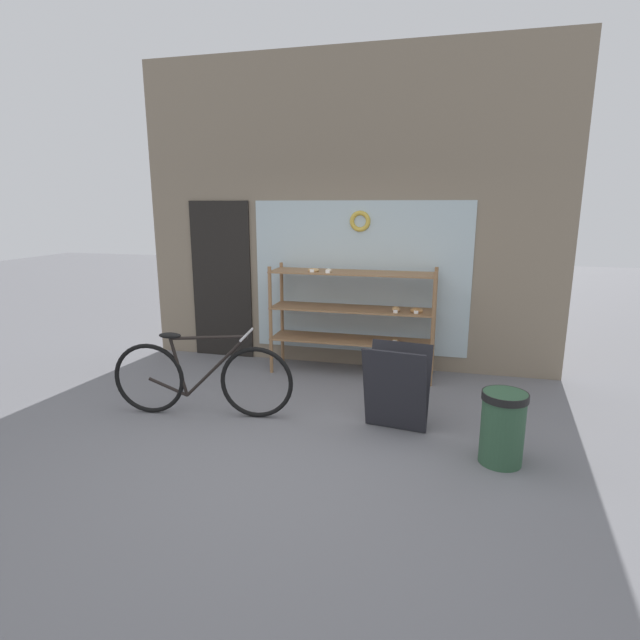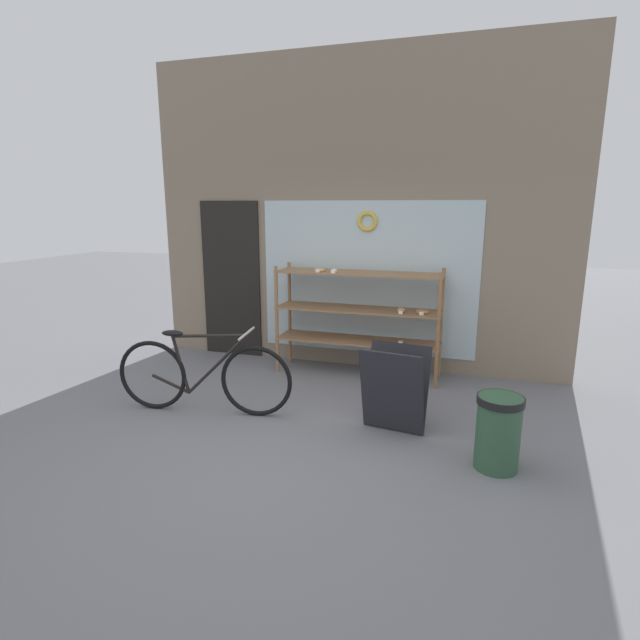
{
  "view_description": "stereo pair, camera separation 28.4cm",
  "coord_description": "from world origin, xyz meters",
  "views": [
    {
      "loc": [
        1.25,
        -3.7,
        2.04
      ],
      "look_at": [
        0.09,
        0.89,
        0.95
      ],
      "focal_mm": 28.0,
      "sensor_mm": 36.0,
      "label": 1
    },
    {
      "loc": [
        1.53,
        -3.63,
        2.04
      ],
      "look_at": [
        0.09,
        0.89,
        0.95
      ],
      "focal_mm": 28.0,
      "sensor_mm": 36.0,
      "label": 2
    }
  ],
  "objects": [
    {
      "name": "sandwich_board",
      "position": [
        0.87,
        0.66,
        0.4
      ],
      "size": [
        0.62,
        0.46,
        0.79
      ],
      "rotation": [
        0.0,
        0.0,
        -0.14
      ],
      "color": "#232328",
      "rests_on": "ground_plane"
    },
    {
      "name": "storefront_facade",
      "position": [
        -0.04,
        2.5,
        1.87
      ],
      "size": [
        5.32,
        0.13,
        3.86
      ],
      "color": "gray",
      "rests_on": "ground_plane"
    },
    {
      "name": "ground_plane",
      "position": [
        0.0,
        0.0,
        0.0
      ],
      "size": [
        30.0,
        30.0,
        0.0
      ],
      "primitive_type": "plane",
      "color": "slate"
    },
    {
      "name": "bicycle",
      "position": [
        -1.02,
        0.51,
        0.38
      ],
      "size": [
        1.8,
        0.46,
        0.85
      ],
      "rotation": [
        0.0,
        0.0,
        0.14
      ],
      "color": "black",
      "rests_on": "ground_plane"
    },
    {
      "name": "display_case",
      "position": [
        0.19,
        2.12,
        0.81
      ],
      "size": [
        1.98,
        0.49,
        1.33
      ],
      "color": "#8E6642",
      "rests_on": "ground_plane"
    },
    {
      "name": "trash_bin",
      "position": [
        1.76,
        0.24,
        0.33
      ],
      "size": [
        0.36,
        0.36,
        0.6
      ],
      "color": "#2D5138",
      "rests_on": "ground_plane"
    }
  ]
}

